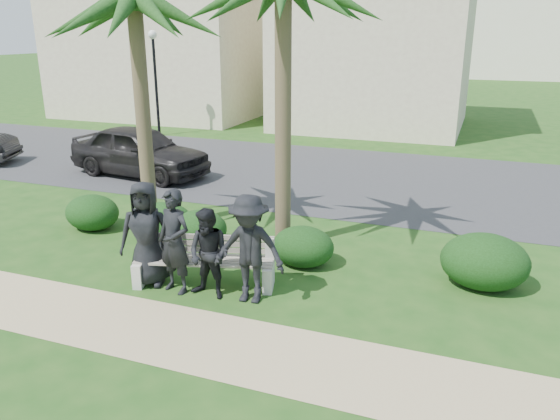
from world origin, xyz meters
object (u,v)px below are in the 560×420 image
Objects in this scene: street_lamp at (155,64)px; car_a at (140,151)px; palm_left at (134,2)px; man_a at (146,234)px; man_b at (174,242)px; park_bench at (205,265)px; man_c at (209,254)px; man_d at (249,249)px.

car_a is at bearing -62.11° from street_lamp.
man_a is at bearing -57.33° from palm_left.
man_b is (8.33, -12.53, -2.04)m from street_lamp.
park_bench is 0.44× the size of palm_left.
palm_left reaches higher than man_b.
street_lamp reaches higher than car_a.
man_c is (1.25, -0.07, -0.16)m from man_a.
man_b is at bearing -149.18° from park_bench.
man_a reaches higher than man_b.
palm_left is at bearing 140.92° from man_d.
palm_left is at bearing -136.00° from car_a.
man_d is at bearing 13.94° from man_c.
street_lamp is 0.95× the size of car_a.
man_a is at bearing -174.56° from man_b.
man_d is (0.68, 0.10, 0.15)m from man_c.
man_c is 0.71m from man_d.
man_c is (0.64, 0.01, -0.13)m from man_b.
man_a reaches higher than car_a.
palm_left is 1.29× the size of car_a.
man_d is 0.32× the size of palm_left.
man_c is at bearing -54.36° from street_lamp.
car_a is (-5.14, 6.49, -0.14)m from man_b.
car_a is at bearing 116.28° from park_bench.
car_a is at bearing 130.91° from man_d.
man_a is 0.61m from man_b.
man_b is 5.14m from palm_left.
palm_left reaches higher than park_bench.
man_d is 5.77m from palm_left.
street_lamp is 15.86m from man_d.
street_lamp reaches higher than man_d.
man_b reaches higher than man_c.
street_lamp is 14.79m from man_a.
man_d is (0.97, -0.26, 0.53)m from park_bench.
park_bench is 1.15m from man_a.
man_b is at bearing -134.43° from car_a.
street_lamp is 15.56m from man_c.
car_a is (-6.46, 6.38, -0.15)m from man_d.
man_d reaches higher than man_b.
palm_left reaches higher than man_c.
man_b is 1.33m from man_d.
man_c is at bearing -176.23° from man_d.
man_c is at bearing -22.78° from man_a.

